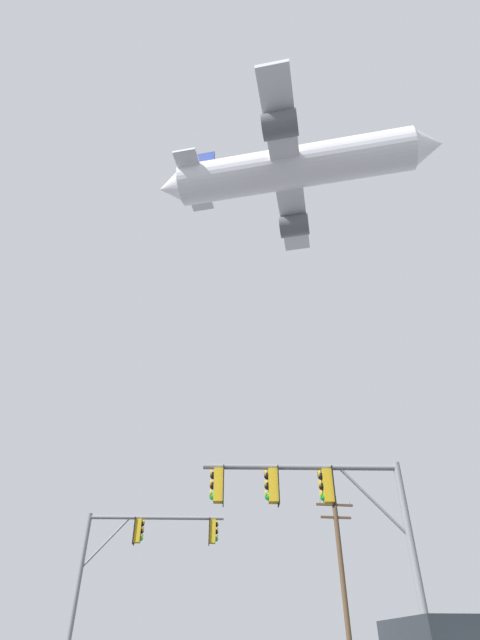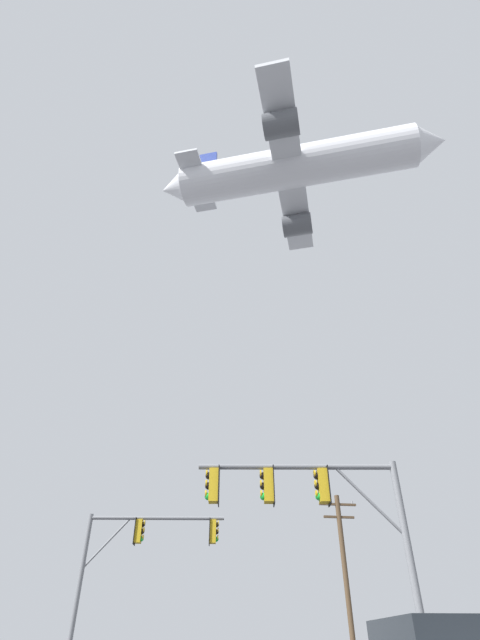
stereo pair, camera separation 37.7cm
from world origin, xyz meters
The scene contains 4 objects.
signal_pole_near centered at (2.94, 8.59, 4.34)m, with size 5.60×0.92×5.60m.
signal_pole_far centered at (-2.47, 17.13, 4.46)m, with size 5.72×0.87×5.93m.
utility_pole centered at (8.43, 23.46, 4.64)m, with size 2.20×0.28×8.69m.
airplane centered at (9.14, 26.81, 43.78)m, with size 30.06×23.22×8.37m.
Camera 1 is at (-1.18, -4.41, 1.17)m, focal length 26.58 mm.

